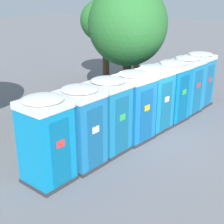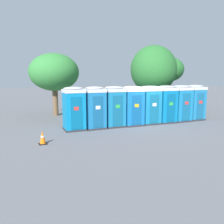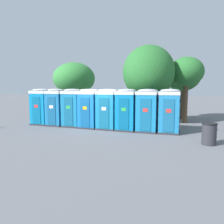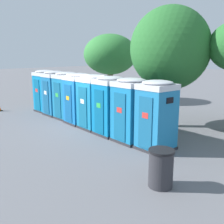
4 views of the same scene
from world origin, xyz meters
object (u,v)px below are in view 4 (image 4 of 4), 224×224
object	(u,v)px
portapotty_0	(46,91)
portapotty_1	(55,93)
portapotty_7	(156,115)
portapotty_2	(67,95)
street_tree_1	(170,49)
trash_can	(161,168)
portapotty_3	(78,98)
portapotty_4	(93,101)
street_tree_2	(110,55)
portapotty_5	(110,105)
portapotty_6	(131,110)

from	to	relation	value
portapotty_0	portapotty_1	size ratio (longest dim) A/B	1.00
portapotty_1	portapotty_7	distance (m)	7.58
portapotty_1	portapotty_2	distance (m)	1.26
street_tree_1	trash_can	bearing A→B (deg)	-60.59
portapotty_0	street_tree_1	distance (m)	8.00
portapotty_3	portapotty_4	size ratio (longest dim) A/B	1.00
portapotty_2	portapotty_7	world-z (taller)	same
portapotty_0	portapotty_7	bearing A→B (deg)	-7.66
portapotty_2	portapotty_4	size ratio (longest dim) A/B	1.00
trash_can	portapotty_1	bearing A→B (deg)	160.35
portapotty_1	street_tree_1	xyz separation A→B (m)	(6.14, 2.13, 2.40)
portapotty_3	street_tree_1	xyz separation A→B (m)	(3.64, 2.50, 2.40)
portapotty_2	street_tree_1	distance (m)	5.89
portapotty_0	street_tree_1	bearing A→B (deg)	14.59
portapotty_0	street_tree_2	size ratio (longest dim) A/B	0.51
portapotty_3	portapotty_7	bearing A→B (deg)	-6.83
portapotty_1	portapotty_4	world-z (taller)	same
portapotty_1	portapotty_5	xyz separation A→B (m)	(5.00, -0.72, -0.00)
portapotty_2	portapotty_1	bearing A→B (deg)	174.29
portapotty_3	street_tree_2	xyz separation A→B (m)	(-3.44, 6.08, 2.17)
portapotty_3	portapotty_0	bearing A→B (deg)	171.23
street_tree_1	trash_can	distance (m)	6.98
portapotty_4	portapotty_2	bearing A→B (deg)	170.83
portapotty_7	portapotty_5	bearing A→B (deg)	174.40
portapotty_3	portapotty_6	distance (m)	3.79
portapotty_2	portapotty_5	xyz separation A→B (m)	(3.74, -0.60, 0.00)
portapotty_2	trash_can	xyz separation A→B (m)	(7.94, -3.16, -0.77)
portapotty_0	portapotty_4	size ratio (longest dim) A/B	1.00
portapotty_0	portapotty_5	distance (m)	6.32
portapotty_1	portapotty_3	bearing A→B (deg)	-8.35
street_tree_1	street_tree_2	world-z (taller)	street_tree_1
street_tree_1	street_tree_2	bearing A→B (deg)	153.20
portapotty_4	portapotty_0	bearing A→B (deg)	171.59
portapotty_0	portapotty_3	distance (m)	3.79
portapotty_7	trash_can	bearing A→B (deg)	-54.07
portapotty_2	portapotty_6	size ratio (longest dim) A/B	1.00
portapotty_2	portapotty_6	world-z (taller)	same
portapotty_5	trash_can	world-z (taller)	portapotty_5
portapotty_0	street_tree_2	bearing A→B (deg)	86.77
street_tree_1	trash_can	world-z (taller)	street_tree_1
portapotty_3	portapotty_5	xyz separation A→B (m)	(2.50, -0.35, 0.00)
portapotty_4	street_tree_1	distance (m)	4.31
portapotty_5	street_tree_1	xyz separation A→B (m)	(1.14, 2.86, 2.40)
trash_can	street_tree_1	bearing A→B (deg)	119.41
street_tree_2	trash_can	world-z (taller)	street_tree_2
portapotty_3	street_tree_2	distance (m)	7.31
portapotty_5	trash_can	bearing A→B (deg)	-31.42
portapotty_1	trash_can	distance (m)	9.80
portapotty_1	street_tree_1	size ratio (longest dim) A/B	0.45
portapotty_2	portapotty_6	distance (m)	5.05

